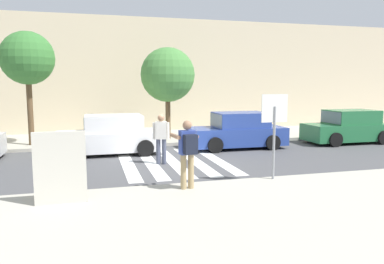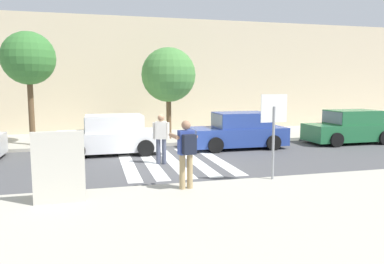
{
  "view_description": "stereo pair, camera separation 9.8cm",
  "coord_description": "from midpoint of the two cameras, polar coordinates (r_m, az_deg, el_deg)",
  "views": [
    {
      "loc": [
        -2.75,
        -12.64,
        2.75
      ],
      "look_at": [
        0.6,
        -0.2,
        1.1
      ],
      "focal_mm": 35.0,
      "sensor_mm": 36.0,
      "label": 1
    },
    {
      "loc": [
        -2.65,
        -12.67,
        2.75
      ],
      "look_at": [
        0.6,
        -0.2,
        1.1
      ],
      "focal_mm": 35.0,
      "sensor_mm": 36.0,
      "label": 2
    }
  ],
  "objects": [
    {
      "name": "parked_car_blue",
      "position": [
        16.25,
        6.83,
        0.09
      ],
      "size": [
        4.1,
        1.92,
        1.55
      ],
      "color": "#284293",
      "rests_on": "ground"
    },
    {
      "name": "crosswalk_stripe_0",
      "position": [
        13.19,
        -9.98,
        -4.83
      ],
      "size": [
        0.44,
        5.2,
        0.01
      ],
      "primitive_type": "cube",
      "color": "silver",
      "rests_on": "ground"
    },
    {
      "name": "stop_sign",
      "position": [
        10.42,
        12.17,
        2.11
      ],
      "size": [
        0.76,
        0.08,
        2.34
      ],
      "color": "gray",
      "rests_on": "sidewalk_near"
    },
    {
      "name": "street_tree_center",
      "position": [
        18.0,
        -3.89,
        8.65
      ],
      "size": [
        2.58,
        2.58,
        4.34
      ],
      "color": "brown",
      "rests_on": "sidewalk_far"
    },
    {
      "name": "parked_car_green",
      "position": [
        19.04,
        22.62,
        0.63
      ],
      "size": [
        4.1,
        1.92,
        1.55
      ],
      "color": "#236B3D",
      "rests_on": "ground"
    },
    {
      "name": "street_tree_west",
      "position": [
        17.49,
        -23.95,
        10.15
      ],
      "size": [
        2.24,
        2.24,
        4.82
      ],
      "color": "brown",
      "rests_on": "sidewalk_far"
    },
    {
      "name": "crosswalk_stripe_1",
      "position": [
        13.28,
        -6.53,
        -4.68
      ],
      "size": [
        0.44,
        5.2,
        0.01
      ],
      "primitive_type": "cube",
      "color": "silver",
      "rests_on": "ground"
    },
    {
      "name": "crosswalk_stripe_4",
      "position": [
        13.83,
        3.38,
        -4.17
      ],
      "size": [
        0.44,
        5.2,
        0.01
      ],
      "primitive_type": "cube",
      "color": "silver",
      "rests_on": "ground"
    },
    {
      "name": "sidewalk_far",
      "position": [
        19.04,
        -6.75,
        -0.84
      ],
      "size": [
        60.0,
        4.8,
        0.14
      ],
      "primitive_type": "cube",
      "color": "#B2AD9E",
      "rests_on": "ground"
    },
    {
      "name": "pedestrian_crossing",
      "position": [
        12.9,
        -4.95,
        -0.64
      ],
      "size": [
        0.56,
        0.33,
        1.72
      ],
      "color": "#474C60",
      "rests_on": "ground"
    },
    {
      "name": "photographer_with_backpack",
      "position": [
        9.28,
        -0.98,
        -2.53
      ],
      "size": [
        0.64,
        0.89,
        1.72
      ],
      "color": "tan",
      "rests_on": "sidewalk_near"
    },
    {
      "name": "parked_car_white",
      "position": [
        15.11,
        -12.39,
        -0.57
      ],
      "size": [
        4.1,
        1.92,
        1.55
      ],
      "color": "white",
      "rests_on": "ground"
    },
    {
      "name": "crosswalk_stripe_2",
      "position": [
        13.42,
        -3.14,
        -4.52
      ],
      "size": [
        0.44,
        5.2,
        0.01
      ],
      "primitive_type": "cube",
      "color": "silver",
      "rests_on": "ground"
    },
    {
      "name": "sidewalk_near",
      "position": [
        7.5,
        7.34,
        -13.73
      ],
      "size": [
        60.0,
        6.0,
        0.14
      ],
      "primitive_type": "cube",
      "color": "#B2AD9E",
      "rests_on": "ground"
    },
    {
      "name": "advertising_board",
      "position": [
        8.69,
        -19.76,
        -5.17
      ],
      "size": [
        1.1,
        0.11,
        1.6
      ],
      "color": "beige",
      "rests_on": "sidewalk_near"
    },
    {
      "name": "crosswalk_stripe_3",
      "position": [
        13.61,
        0.17,
        -4.35
      ],
      "size": [
        0.44,
        5.2,
        0.01
      ],
      "primitive_type": "cube",
      "color": "silver",
      "rests_on": "ground"
    },
    {
      "name": "ground_plane",
      "position": [
        13.23,
        -2.96,
        -4.71
      ],
      "size": [
        120.0,
        120.0,
        0.0
      ],
      "primitive_type": "plane",
      "color": "#4C4C4F"
    },
    {
      "name": "building_facade_far",
      "position": [
        23.22,
        -8.47,
        8.36
      ],
      "size": [
        56.0,
        4.0,
        6.42
      ],
      "primitive_type": "cube",
      "color": "beige",
      "rests_on": "ground"
    }
  ]
}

